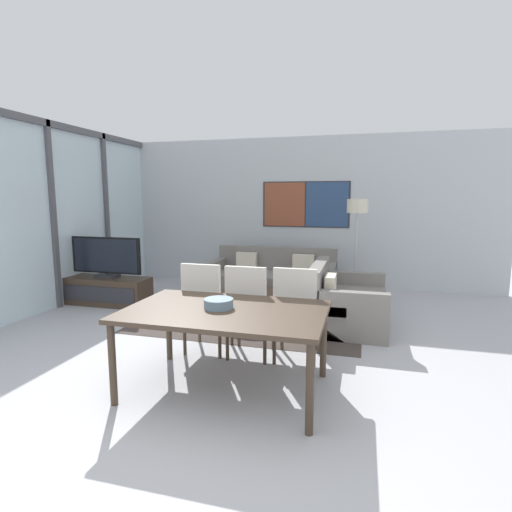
{
  "coord_description": "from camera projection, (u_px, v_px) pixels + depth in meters",
  "views": [
    {
      "loc": [
        1.3,
        -2.41,
        1.68
      ],
      "look_at": [
        0.0,
        2.38,
        0.95
      ],
      "focal_mm": 28.0,
      "sensor_mm": 36.0,
      "label": 1
    }
  ],
  "objects": [
    {
      "name": "sofa_side",
      "position": [
        342.0,
        305.0,
        5.29
      ],
      "size": [
        0.96,
        1.4,
        0.81
      ],
      "rotation": [
        0.0,
        0.0,
        1.57
      ],
      "color": "slate",
      "rests_on": "ground_plane"
    },
    {
      "name": "wall_back",
      "position": [
        294.0,
        212.0,
        7.6
      ],
      "size": [
        7.48,
        0.09,
        2.8
      ],
      "color": "silver",
      "rests_on": "ground_plane"
    },
    {
      "name": "floor_lamp",
      "position": [
        357.0,
        215.0,
        6.36
      ],
      "size": [
        0.33,
        0.33,
        1.66
      ],
      "color": "#2D2D33",
      "rests_on": "ground_plane"
    },
    {
      "name": "fruit_bowl",
      "position": [
        219.0,
        303.0,
        3.45
      ],
      "size": [
        0.26,
        0.26,
        0.08
      ],
      "color": "slate",
      "rests_on": "dining_table"
    },
    {
      "name": "sofa_main",
      "position": [
        273.0,
        281.0,
        6.83
      ],
      "size": [
        2.11,
        0.96,
        0.81
      ],
      "color": "slate",
      "rests_on": "ground_plane"
    },
    {
      "name": "coffee_table",
      "position": [
        251.0,
        300.0,
        5.55
      ],
      "size": [
        1.03,
        1.03,
        0.35
      ],
      "color": "#423326",
      "rests_on": "ground_plane"
    },
    {
      "name": "area_rug",
      "position": [
        251.0,
        318.0,
        5.58
      ],
      "size": [
        3.0,
        2.08,
        0.01
      ],
      "color": "#473D38",
      "rests_on": "ground_plane"
    },
    {
      "name": "tv_console",
      "position": [
        108.0,
        291.0,
        6.32
      ],
      "size": [
        1.35,
        0.48,
        0.43
      ],
      "color": "#423326",
      "rests_on": "ground_plane"
    },
    {
      "name": "dining_chair_left",
      "position": [
        205.0,
        305.0,
        4.28
      ],
      "size": [
        0.46,
        0.46,
        1.0
      ],
      "color": "beige",
      "rests_on": "ground_plane"
    },
    {
      "name": "ground_plane",
      "position": [
        170.0,
        432.0,
        2.88
      ],
      "size": [
        24.0,
        24.0,
        0.0
      ],
      "primitive_type": "plane",
      "color": "#B2B2B7"
    },
    {
      "name": "television",
      "position": [
        106.0,
        257.0,
        6.24
      ],
      "size": [
        1.2,
        0.2,
        0.64
      ],
      "color": "#2D2D33",
      "rests_on": "tv_console"
    },
    {
      "name": "dining_chair_centre",
      "position": [
        249.0,
        308.0,
        4.14
      ],
      "size": [
        0.46,
        0.46,
        1.0
      ],
      "color": "beige",
      "rests_on": "ground_plane"
    },
    {
      "name": "dining_chair_right",
      "position": [
        296.0,
        311.0,
        4.04
      ],
      "size": [
        0.46,
        0.46,
        1.0
      ],
      "color": "beige",
      "rests_on": "ground_plane"
    },
    {
      "name": "dining_table",
      "position": [
        225.0,
        316.0,
        3.43
      ],
      "size": [
        1.71,
        1.09,
        0.73
      ],
      "color": "#423326",
      "rests_on": "ground_plane"
    },
    {
      "name": "window_wall_left",
      "position": [
        51.0,
        208.0,
        5.96
      ],
      "size": [
        0.07,
        5.16,
        2.8
      ],
      "color": "silver",
      "rests_on": "ground_plane"
    }
  ]
}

